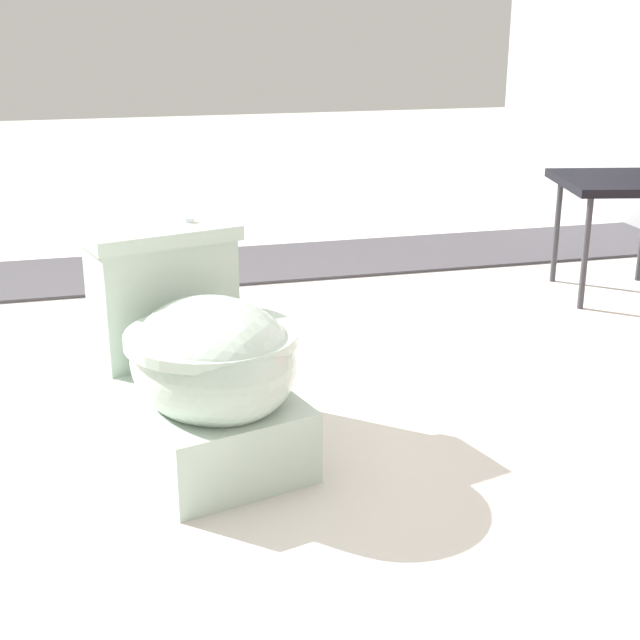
# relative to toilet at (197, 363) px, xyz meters

# --- Properties ---
(ground_plane) EXTENTS (14.00, 14.00, 0.00)m
(ground_plane) POSITION_rel_toilet_xyz_m (-0.26, -0.17, -0.22)
(ground_plane) COLOR beige
(gravel_strip) EXTENTS (0.56, 8.00, 0.01)m
(gravel_strip) POSITION_rel_toilet_xyz_m (-1.58, 0.33, -0.21)
(gravel_strip) COLOR #423F44
(gravel_strip) RESTS_ON ground
(toilet) EXTENTS (0.70, 0.52, 0.52)m
(toilet) POSITION_rel_toilet_xyz_m (0.00, 0.00, 0.00)
(toilet) COLOR #B2C6B7
(toilet) RESTS_ON ground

